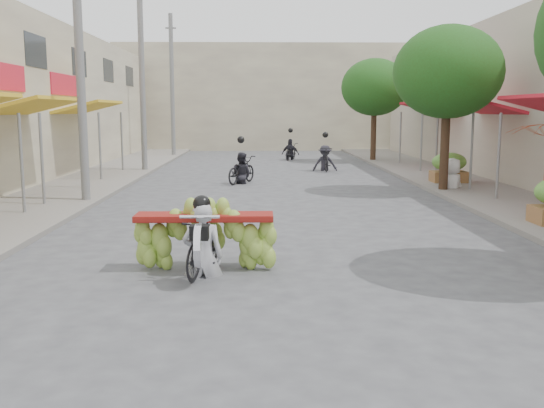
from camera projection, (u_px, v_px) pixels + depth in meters
The scene contains 15 objects.
ground at pixel (316, 402), 5.44m from camera, with size 120.00×120.00×0.00m, color #535458.
sidewalk_left at pixel (63, 188), 20.10m from camera, with size 4.00×60.00×0.12m, color gray.
sidewalk_right at pixel (481, 187), 20.41m from camera, with size 4.00×60.00×0.12m, color gray.
far_building at pixel (265, 98), 42.46m from camera, with size 20.00×6.00×7.00m, color #BEB396.
utility_pole_mid at pixel (80, 58), 16.57m from camera, with size 0.60×0.24×8.00m.
utility_pole_far at pixel (142, 77), 25.46m from camera, with size 0.60×0.24×8.00m.
utility_pole_back at pixel (172, 86), 34.35m from camera, with size 0.60×0.24×8.00m.
street_tree_mid at pixel (448, 72), 18.82m from camera, with size 3.40×3.40×5.25m.
street_tree_far at pixel (375, 87), 30.68m from camera, with size 3.40×3.40×5.25m.
produce_crate_far at pixel (449, 165), 21.28m from camera, with size 1.20×0.88×1.16m.
banana_motorbike at pixel (203, 228), 9.71m from camera, with size 2.25×1.82×2.19m.
pedestrian at pixel (453, 158), 19.59m from camera, with size 1.11×0.95×1.93m.
bg_motorbike_a at pixel (241, 163), 21.84m from camera, with size 1.36×1.85×1.95m.
bg_motorbike_b at pixel (325, 152), 26.38m from camera, with size 1.06×1.85×1.95m.
bg_motorbike_c at pixel (290, 145), 32.54m from camera, with size 1.10×1.68×1.95m.
Camera 1 is at (-0.51, -5.10, 2.59)m, focal length 40.00 mm.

